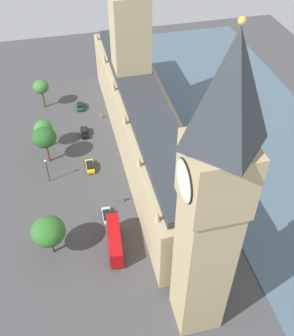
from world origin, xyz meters
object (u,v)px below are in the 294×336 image
at_px(pedestrian_corner, 124,199).
at_px(plane_tree_slot_10, 43,129).
at_px(pedestrian_opposite_hall, 101,116).
at_px(street_lamp_slot_11, 47,167).
at_px(car_dark_green_kerbside, 80,106).
at_px(plane_tree_trailing, 41,87).
at_px(plane_tree_near_tower, 48,231).
at_px(car_black_leading, 84,132).
at_px(clock_tower, 211,210).
at_px(car_silver_far_end, 107,216).
at_px(double_decker_bus_midblock, 115,240).
at_px(plane_tree_under_trees, 45,138).
at_px(parliament_building, 142,117).
at_px(car_yellow_cab_by_river_gate, 90,166).

height_order(pedestrian_corner, plane_tree_slot_10, plane_tree_slot_10).
distance_m(pedestrian_opposite_hall, street_lamp_slot_11, 27.79).
xyz_separation_m(car_dark_green_kerbside, plane_tree_trailing, (10.12, -3.39, 5.86)).
height_order(car_dark_green_kerbside, pedestrian_corner, car_dark_green_kerbside).
distance_m(plane_tree_near_tower, plane_tree_slot_10, 33.81).
relative_size(plane_tree_trailing, plane_tree_near_tower, 0.94).
xyz_separation_m(car_black_leading, pedestrian_opposite_hall, (-5.53, -6.50, -0.19)).
bearing_deg(pedestrian_corner, pedestrian_opposite_hall, 4.32).
distance_m(plane_tree_trailing, plane_tree_near_tower, 52.74).
height_order(clock_tower, car_silver_far_end, clock_tower).
bearing_deg(double_decker_bus_midblock, plane_tree_slot_10, -66.67).
bearing_deg(double_decker_bus_midblock, plane_tree_near_tower, -4.59).
xyz_separation_m(double_decker_bus_midblock, pedestrian_corner, (-4.24, -12.33, -1.91)).
bearing_deg(pedestrian_corner, car_silver_far_end, 136.35).
relative_size(plane_tree_near_tower, plane_tree_under_trees, 0.94).
bearing_deg(plane_tree_near_tower, pedestrian_opposite_hall, -110.73).
relative_size(plane_tree_near_tower, plane_tree_slot_10, 1.16).
distance_m(clock_tower, double_decker_bus_midblock, 32.17).
height_order(parliament_building, car_dark_green_kerbside, parliament_building).
height_order(pedestrian_corner, street_lamp_slot_11, street_lamp_slot_11).
distance_m(car_black_leading, double_decker_bus_midblock, 38.88).
distance_m(car_black_leading, car_silver_far_end, 30.66).
height_order(parliament_building, pedestrian_opposite_hall, parliament_building).
bearing_deg(clock_tower, plane_tree_near_tower, -39.11).
height_order(parliament_building, double_decker_bus_midblock, parliament_building).
relative_size(parliament_building, plane_tree_trailing, 8.93).
distance_m(parliament_building, street_lamp_slot_11, 25.95).
bearing_deg(parliament_building, pedestrian_corner, 64.92).
xyz_separation_m(plane_tree_trailing, plane_tree_near_tower, (1.00, 52.73, -0.26)).
distance_m(car_black_leading, plane_tree_near_tower, 38.64).
bearing_deg(plane_tree_slot_10, plane_tree_under_trees, 93.06).
distance_m(parliament_building, car_silver_far_end, 27.01).
bearing_deg(pedestrian_opposite_hall, street_lamp_slot_11, -146.86).
relative_size(parliament_building, pedestrian_corner, 48.23).
height_order(car_dark_green_kerbside, street_lamp_slot_11, street_lamp_slot_11).
bearing_deg(car_silver_far_end, plane_tree_slot_10, 113.19).
distance_m(clock_tower, street_lamp_slot_11, 51.32).
relative_size(clock_tower, pedestrian_corner, 32.98).
xyz_separation_m(clock_tower, car_black_leading, (12.64, -55.73, -26.71)).
height_order(double_decker_bus_midblock, plane_tree_trailing, plane_tree_trailing).
bearing_deg(car_black_leading, car_silver_far_end, 94.62).
height_order(plane_tree_near_tower, plane_tree_under_trees, plane_tree_under_trees).
relative_size(plane_tree_slot_10, street_lamp_slot_11, 1.19).
height_order(car_dark_green_kerbside, plane_tree_trailing, plane_tree_trailing).
relative_size(plane_tree_trailing, street_lamp_slot_11, 1.30).
distance_m(car_silver_far_end, plane_tree_near_tower, 14.48).
relative_size(car_yellow_cab_by_river_gate, pedestrian_opposite_hall, 3.00).
relative_size(car_dark_green_kerbside, pedestrian_corner, 2.61).
height_order(car_silver_far_end, plane_tree_trailing, plane_tree_trailing).
relative_size(plane_tree_under_trees, street_lamp_slot_11, 1.48).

